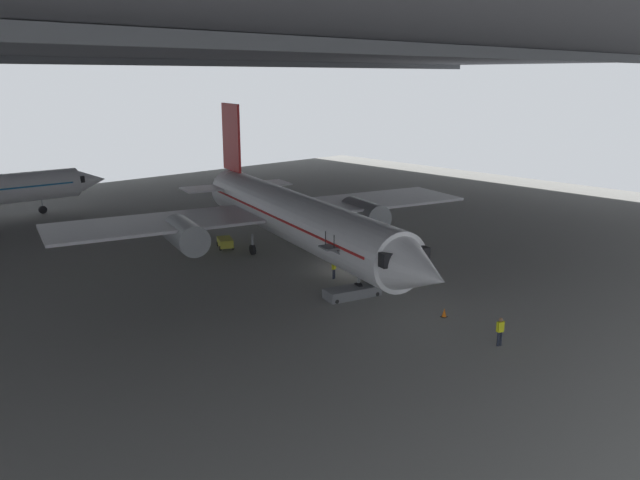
# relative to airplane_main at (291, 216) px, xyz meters

# --- Properties ---
(ground_plane) EXTENTS (110.00, 110.00, 0.00)m
(ground_plane) POSITION_rel_airplane_main_xyz_m (-0.14, -5.98, -3.65)
(ground_plane) COLOR gray
(hangar_structure) EXTENTS (121.00, 99.00, 18.23)m
(hangar_structure) POSITION_rel_airplane_main_xyz_m (-0.25, 7.81, 13.94)
(hangar_structure) COLOR #4C4F54
(hangar_structure) RESTS_ON ground_plane
(airplane_main) EXTENTS (39.42, 40.03, 12.52)m
(airplane_main) POSITION_rel_airplane_main_xyz_m (0.00, 0.00, 0.00)
(airplane_main) COLOR white
(airplane_main) RESTS_ON ground_plane
(boarding_stairs) EXTENTS (4.63, 2.49, 4.88)m
(boarding_stairs) POSITION_rel_airplane_main_xyz_m (-3.53, -10.64, -2.90)
(boarding_stairs) COLOR slate
(boarding_stairs) RESTS_ON ground_plane
(crew_worker_near_nose) EXTENTS (0.51, 0.34, 1.74)m
(crew_worker_near_nose) POSITION_rel_airplane_main_xyz_m (-3.27, -22.37, -2.65)
(crew_worker_near_nose) COLOR #232838
(crew_worker_near_nose) RESTS_ON ground_plane
(crew_worker_by_stairs) EXTENTS (0.52, 0.33, 1.56)m
(crew_worker_by_stairs) POSITION_rel_airplane_main_xyz_m (-1.54, -6.80, -2.76)
(crew_worker_by_stairs) COLOR #232838
(crew_worker_by_stairs) RESTS_ON ground_plane
(traffic_cone_orange) EXTENTS (0.36, 0.36, 0.60)m
(traffic_cone_orange) POSITION_rel_airplane_main_xyz_m (-1.89, -17.45, -3.35)
(traffic_cone_orange) COLOR black
(traffic_cone_orange) RESTS_ON ground_plane
(baggage_tug) EXTENTS (2.04, 2.50, 0.90)m
(baggage_tug) POSITION_rel_airplane_main_xyz_m (-2.45, 6.47, -3.12)
(baggage_tug) COLOR yellow
(baggage_tug) RESTS_ON ground_plane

